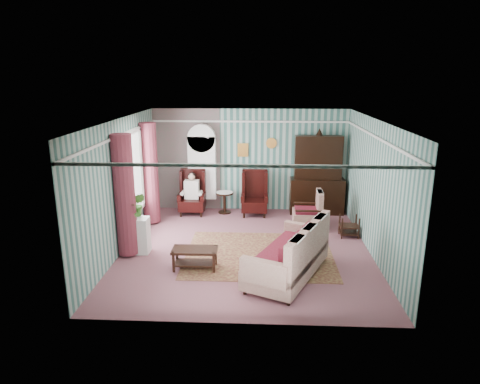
{
  "coord_description": "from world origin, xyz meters",
  "views": [
    {
      "loc": [
        0.3,
        -8.97,
        3.82
      ],
      "look_at": [
        -0.16,
        0.6,
        1.17
      ],
      "focal_mm": 32.0,
      "sensor_mm": 36.0,
      "label": 1
    }
  ],
  "objects_px": {
    "floral_armchair": "(307,209)",
    "wingback_right": "(255,193)",
    "sofa": "(287,255)",
    "seated_woman": "(192,194)",
    "round_side_table": "(225,203)",
    "plant_stand": "(137,235)",
    "bookcase": "(202,172)",
    "dresser_hutch": "(318,172)",
    "wingback_left": "(192,193)",
    "coffee_table": "(195,259)",
    "nest_table": "(349,226)"
  },
  "relations": [
    {
      "from": "floral_armchair",
      "to": "coffee_table",
      "type": "xyz_separation_m",
      "value": [
        -2.51,
        -2.54,
        -0.29
      ]
    },
    {
      "from": "wingback_left",
      "to": "round_side_table",
      "type": "xyz_separation_m",
      "value": [
        0.9,
        0.15,
        -0.33
      ]
    },
    {
      "from": "round_side_table",
      "to": "plant_stand",
      "type": "height_order",
      "value": "plant_stand"
    },
    {
      "from": "wingback_left",
      "to": "round_side_table",
      "type": "height_order",
      "value": "wingback_left"
    },
    {
      "from": "wingback_left",
      "to": "seated_woman",
      "type": "distance_m",
      "value": 0.04
    },
    {
      "from": "dresser_hutch",
      "to": "nest_table",
      "type": "distance_m",
      "value": 2.11
    },
    {
      "from": "wingback_left",
      "to": "floral_armchair",
      "type": "distance_m",
      "value": 3.26
    },
    {
      "from": "round_side_table",
      "to": "sofa",
      "type": "distance_m",
      "value": 4.22
    },
    {
      "from": "wingback_left",
      "to": "sofa",
      "type": "distance_m",
      "value": 4.5
    },
    {
      "from": "nest_table",
      "to": "coffee_table",
      "type": "xyz_separation_m",
      "value": [
        -3.47,
        -1.94,
        -0.06
      ]
    },
    {
      "from": "bookcase",
      "to": "nest_table",
      "type": "distance_m",
      "value": 4.37
    },
    {
      "from": "round_side_table",
      "to": "sofa",
      "type": "xyz_separation_m",
      "value": [
        1.55,
        -3.92,
        0.16
      ]
    },
    {
      "from": "seated_woman",
      "to": "nest_table",
      "type": "distance_m",
      "value": 4.37
    },
    {
      "from": "wingback_right",
      "to": "seated_woman",
      "type": "distance_m",
      "value": 1.75
    },
    {
      "from": "round_side_table",
      "to": "plant_stand",
      "type": "distance_m",
      "value": 3.36
    },
    {
      "from": "plant_stand",
      "to": "wingback_left",
      "type": "bearing_deg",
      "value": 73.78
    },
    {
      "from": "sofa",
      "to": "seated_woman",
      "type": "bearing_deg",
      "value": 57.51
    },
    {
      "from": "round_side_table",
      "to": "floral_armchair",
      "type": "relative_size",
      "value": 0.6
    },
    {
      "from": "seated_woman",
      "to": "round_side_table",
      "type": "height_order",
      "value": "seated_woman"
    },
    {
      "from": "round_side_table",
      "to": "coffee_table",
      "type": "bearing_deg",
      "value": -94.66
    },
    {
      "from": "seated_woman",
      "to": "nest_table",
      "type": "height_order",
      "value": "seated_woman"
    },
    {
      "from": "floral_armchair",
      "to": "wingback_right",
      "type": "bearing_deg",
      "value": 56.33
    },
    {
      "from": "dresser_hutch",
      "to": "plant_stand",
      "type": "xyz_separation_m",
      "value": [
        -4.3,
        -3.02,
        -0.78
      ]
    },
    {
      "from": "wingback_left",
      "to": "sofa",
      "type": "xyz_separation_m",
      "value": [
        2.45,
        -3.77,
        -0.17
      ]
    },
    {
      "from": "dresser_hutch",
      "to": "round_side_table",
      "type": "distance_m",
      "value": 2.75
    },
    {
      "from": "dresser_hutch",
      "to": "wingback_left",
      "type": "xyz_separation_m",
      "value": [
        -3.5,
        -0.27,
        -0.55
      ]
    },
    {
      "from": "bookcase",
      "to": "dresser_hutch",
      "type": "bearing_deg",
      "value": -2.11
    },
    {
      "from": "seated_woman",
      "to": "nest_table",
      "type": "xyz_separation_m",
      "value": [
        4.07,
        -1.55,
        -0.32
      ]
    },
    {
      "from": "floral_armchair",
      "to": "nest_table",
      "type": "bearing_deg",
      "value": -120.79
    },
    {
      "from": "floral_armchair",
      "to": "bookcase",
      "type": "bearing_deg",
      "value": 66.13
    },
    {
      "from": "floral_armchair",
      "to": "coffee_table",
      "type": "height_order",
      "value": "floral_armchair"
    },
    {
      "from": "dresser_hutch",
      "to": "sofa",
      "type": "bearing_deg",
      "value": -104.62
    },
    {
      "from": "seated_woman",
      "to": "round_side_table",
      "type": "distance_m",
      "value": 0.96
    },
    {
      "from": "dresser_hutch",
      "to": "floral_armchair",
      "type": "xyz_separation_m",
      "value": [
        -0.39,
        -1.22,
        -0.68
      ]
    },
    {
      "from": "dresser_hutch",
      "to": "coffee_table",
      "type": "xyz_separation_m",
      "value": [
        -2.9,
        -3.76,
        -0.97
      ]
    },
    {
      "from": "nest_table",
      "to": "sofa",
      "type": "bearing_deg",
      "value": -126.17
    },
    {
      "from": "sofa",
      "to": "plant_stand",
      "type": "bearing_deg",
      "value": 97.07
    },
    {
      "from": "dresser_hutch",
      "to": "round_side_table",
      "type": "xyz_separation_m",
      "value": [
        -2.6,
        -0.12,
        -0.88
      ]
    },
    {
      "from": "wingback_left",
      "to": "seated_woman",
      "type": "relative_size",
      "value": 1.06
    },
    {
      "from": "wingback_right",
      "to": "seated_woman",
      "type": "height_order",
      "value": "wingback_right"
    },
    {
      "from": "wingback_left",
      "to": "bookcase",
      "type": "bearing_deg",
      "value": 57.34
    },
    {
      "from": "bookcase",
      "to": "nest_table",
      "type": "xyz_separation_m",
      "value": [
        3.82,
        -1.94,
        -0.85
      ]
    },
    {
      "from": "wingback_right",
      "to": "wingback_left",
      "type": "bearing_deg",
      "value": 180.0
    },
    {
      "from": "wingback_left",
      "to": "coffee_table",
      "type": "xyz_separation_m",
      "value": [
        0.6,
        -3.49,
        -0.41
      ]
    },
    {
      "from": "seated_woman",
      "to": "coffee_table",
      "type": "distance_m",
      "value": 3.57
    },
    {
      "from": "floral_armchair",
      "to": "coffee_table",
      "type": "bearing_deg",
      "value": 136.59
    },
    {
      "from": "round_side_table",
      "to": "plant_stand",
      "type": "xyz_separation_m",
      "value": [
        -1.7,
        -2.9,
        0.1
      ]
    },
    {
      "from": "wingback_right",
      "to": "seated_woman",
      "type": "bearing_deg",
      "value": 180.0
    },
    {
      "from": "floral_armchair",
      "to": "dresser_hutch",
      "type": "bearing_deg",
      "value": -16.26
    },
    {
      "from": "seated_woman",
      "to": "plant_stand",
      "type": "distance_m",
      "value": 2.87
    }
  ]
}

